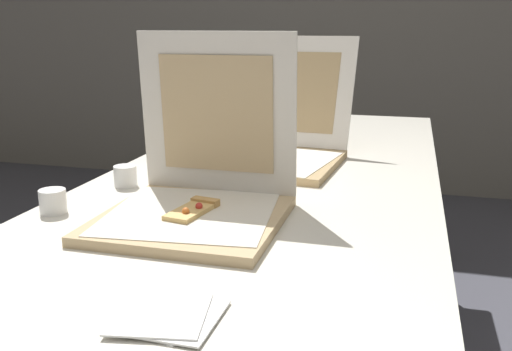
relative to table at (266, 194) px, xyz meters
name	(u,v)px	position (x,y,z in m)	size (l,w,h in m)	color
wall_back	(361,5)	(0.00, 2.62, 0.59)	(10.00, 0.10, 2.60)	gray
table	(266,194)	(0.00, 0.00, 0.00)	(0.93, 2.46, 0.75)	silver
pizza_box_front	(198,194)	(-0.07, -0.36, 0.10)	(0.39, 0.39, 0.41)	tan
pizza_box_middle	(279,144)	(-0.01, 0.22, 0.10)	(0.43, 0.55, 0.38)	tan
cup_white_mid	(161,161)	(-0.33, 0.01, 0.07)	(0.06, 0.06, 0.06)	white
cup_white_far	(221,139)	(-0.26, 0.37, 0.07)	(0.06, 0.06, 0.06)	white
cup_white_near_left	(53,201)	(-0.40, -0.41, 0.07)	(0.06, 0.06, 0.06)	white
cup_white_near_center	(125,176)	(-0.35, -0.17, 0.07)	(0.06, 0.06, 0.06)	white
napkin_pile	(167,316)	(0.05, -0.79, 0.05)	(0.17, 0.16, 0.01)	white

